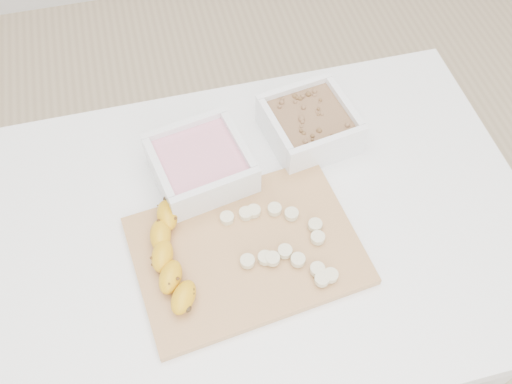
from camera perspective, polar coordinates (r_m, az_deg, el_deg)
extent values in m
plane|color=#C6AD89|center=(1.72, 0.26, -16.20)|extent=(3.50, 3.50, 0.00)
cube|color=white|center=(1.05, 0.40, -3.78)|extent=(1.00, 0.70, 0.04)
cylinder|color=white|center=(1.42, 21.88, -17.34)|extent=(0.05, 0.05, 0.71)
cylinder|color=white|center=(1.54, -18.66, -5.07)|extent=(0.05, 0.05, 0.71)
cylinder|color=white|center=(1.61, 12.99, 1.51)|extent=(0.05, 0.05, 0.71)
cube|color=white|center=(1.06, -5.54, 2.67)|extent=(0.20, 0.20, 0.08)
cube|color=pink|center=(1.06, -5.55, 2.78)|extent=(0.16, 0.16, 0.04)
cube|color=white|center=(1.12, 5.36, 6.74)|extent=(0.18, 0.18, 0.08)
cube|color=brown|center=(1.12, 5.38, 6.85)|extent=(0.15, 0.15, 0.04)
cube|color=tan|center=(0.99, -0.95, -5.85)|extent=(0.41, 0.31, 0.01)
cylinder|color=beige|center=(1.01, -2.93, -2.61)|extent=(0.02, 0.02, 0.01)
cylinder|color=beige|center=(1.02, -1.01, -2.17)|extent=(0.02, 0.02, 0.01)
cylinder|color=beige|center=(1.02, -0.23, -1.92)|extent=(0.02, 0.02, 0.01)
cylinder|color=beige|center=(1.02, 1.87, -1.73)|extent=(0.02, 0.02, 0.01)
cylinder|color=beige|center=(1.02, 3.57, -2.21)|extent=(0.02, 0.02, 0.01)
cylinder|color=beige|center=(1.01, 5.93, -3.31)|extent=(0.02, 0.02, 0.01)
cylinder|color=beige|center=(0.99, 6.19, -4.57)|extent=(0.02, 0.02, 0.01)
cylinder|color=beige|center=(0.97, -0.86, -6.93)|extent=(0.02, 0.02, 0.01)
cylinder|color=beige|center=(0.97, 0.92, -6.60)|extent=(0.02, 0.02, 0.01)
cylinder|color=beige|center=(0.98, 2.92, -5.94)|extent=(0.02, 0.02, 0.01)
cylinder|color=beige|center=(0.97, 4.22, -6.79)|extent=(0.02, 0.02, 0.01)
cylinder|color=beige|center=(0.96, 6.16, -7.69)|extent=(0.02, 0.02, 0.01)
cylinder|color=beige|center=(0.96, 7.47, -8.27)|extent=(0.02, 0.02, 0.01)
cylinder|color=beige|center=(0.96, 6.61, -8.67)|extent=(0.02, 0.02, 0.01)
cylinder|color=beige|center=(0.97, 1.67, -6.68)|extent=(0.02, 0.02, 0.01)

